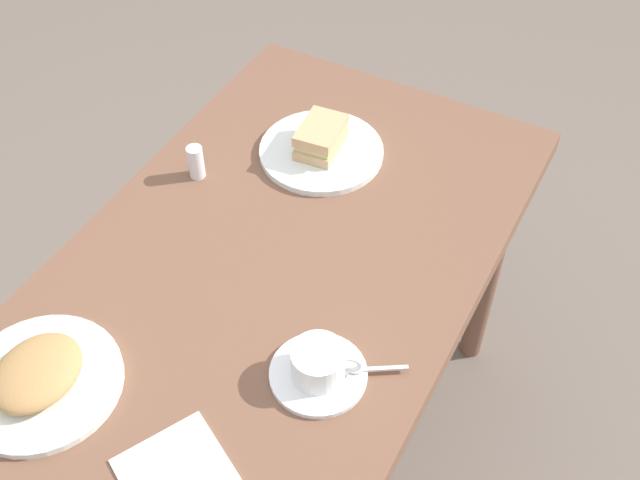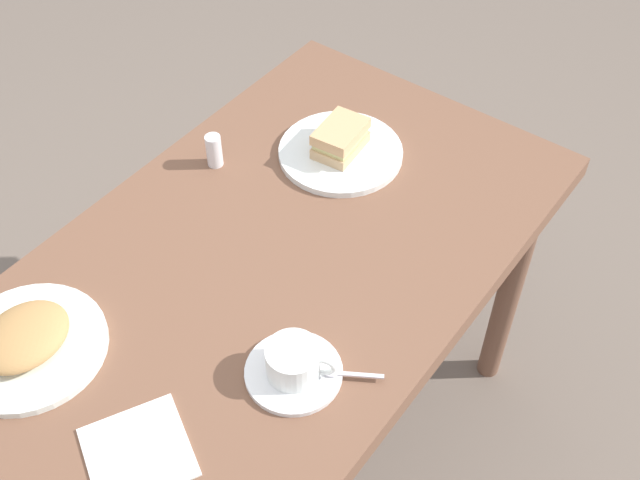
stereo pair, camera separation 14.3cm
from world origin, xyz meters
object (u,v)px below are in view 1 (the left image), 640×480
(salt_shaker, at_px, (196,162))
(dining_table, at_px, (266,304))
(sandwich_plate, at_px, (321,151))
(coffee_saucer, at_px, (318,374))
(coffee_cup, at_px, (319,362))
(napkin, at_px, (177,474))
(sandwich_front, at_px, (321,137))
(side_plate, at_px, (41,383))
(spoon, at_px, (368,369))

(salt_shaker, bearing_deg, dining_table, -122.60)
(sandwich_plate, relative_size, coffee_saucer, 1.61)
(dining_table, distance_m, coffee_cup, 0.27)
(napkin, bearing_deg, sandwich_plate, 11.52)
(napkin, distance_m, salt_shaker, 0.65)
(sandwich_front, height_order, salt_shaker, sandwich_front)
(dining_table, xyz_separation_m, side_plate, (-0.37, 0.19, 0.10))
(sandwich_front, distance_m, spoon, 0.54)
(spoon, xyz_separation_m, salt_shaker, (0.26, 0.50, 0.02))
(sandwich_front, xyz_separation_m, napkin, (-0.72, -0.15, -0.04))
(coffee_cup, bearing_deg, dining_table, 53.20)
(coffee_cup, height_order, side_plate, coffee_cup)
(coffee_saucer, relative_size, napkin, 1.06)
(sandwich_front, bearing_deg, coffee_saucer, -152.27)
(sandwich_front, height_order, napkin, sandwich_front)
(spoon, bearing_deg, dining_table, 68.29)
(sandwich_plate, relative_size, napkin, 1.71)
(spoon, distance_m, napkin, 0.33)
(dining_table, height_order, coffee_cup, coffee_cup)
(sandwich_front, relative_size, coffee_cup, 1.10)
(sandwich_plate, relative_size, side_plate, 0.99)
(coffee_cup, height_order, napkin, coffee_cup)
(spoon, xyz_separation_m, side_plate, (-0.26, 0.45, -0.01))
(salt_shaker, bearing_deg, coffee_cup, -124.49)
(coffee_saucer, bearing_deg, sandwich_plate, 27.61)
(coffee_saucer, distance_m, salt_shaker, 0.53)
(coffee_saucer, bearing_deg, napkin, 157.70)
(coffee_saucer, height_order, side_plate, side_plate)
(napkin, bearing_deg, coffee_saucer, -22.30)
(dining_table, height_order, salt_shaker, salt_shaker)
(napkin, bearing_deg, coffee_cup, -22.52)
(coffee_cup, bearing_deg, napkin, 157.48)
(coffee_saucer, xyz_separation_m, salt_shaker, (0.30, 0.44, 0.03))
(sandwich_front, height_order, coffee_cup, sandwich_front)
(coffee_cup, height_order, spoon, coffee_cup)
(dining_table, distance_m, napkin, 0.41)
(napkin, bearing_deg, dining_table, 12.78)
(coffee_saucer, height_order, coffee_cup, coffee_cup)
(coffee_saucer, relative_size, side_plate, 0.61)
(dining_table, xyz_separation_m, sandwich_front, (0.33, 0.06, 0.14))
(sandwich_plate, xyz_separation_m, sandwich_front, (0.00, 0.00, 0.04))
(side_plate, bearing_deg, spoon, -59.37)
(sandwich_front, height_order, spoon, sandwich_front)
(salt_shaker, bearing_deg, sandwich_plate, -47.28)
(spoon, bearing_deg, salt_shaker, 62.69)
(coffee_cup, bearing_deg, spoon, -58.18)
(side_plate, bearing_deg, coffee_saucer, -59.56)
(sandwich_plate, xyz_separation_m, spoon, (-0.43, -0.32, 0.01))
(sandwich_plate, distance_m, salt_shaker, 0.26)
(coffee_saucer, distance_m, coffee_cup, 0.03)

